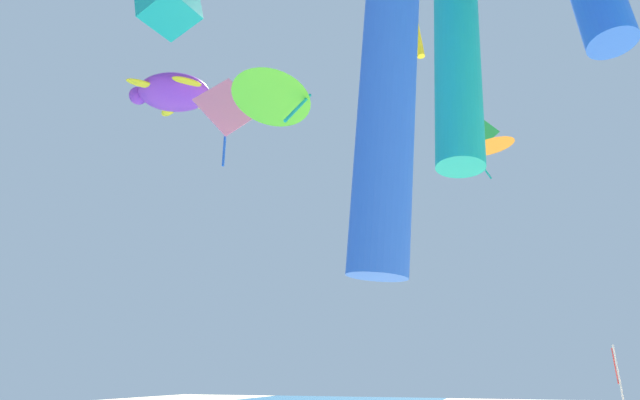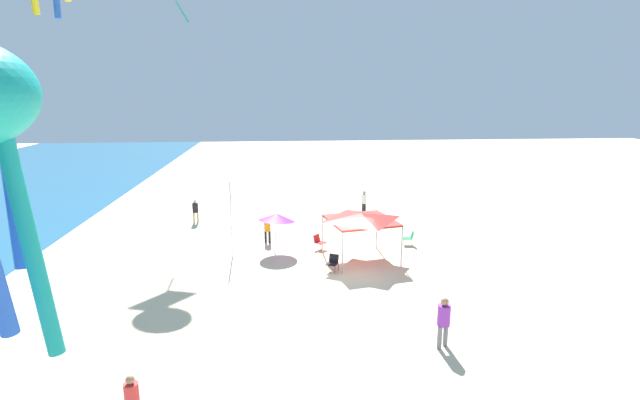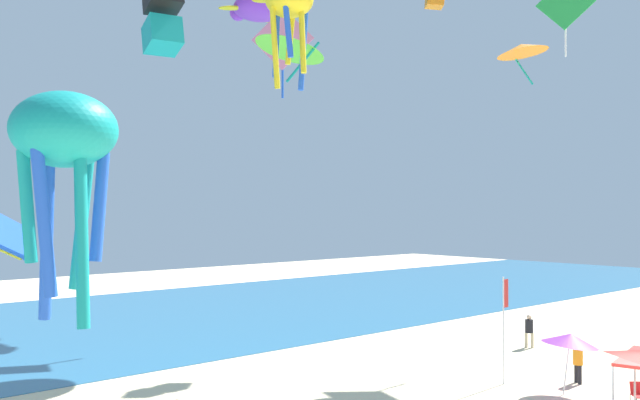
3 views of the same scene
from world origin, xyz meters
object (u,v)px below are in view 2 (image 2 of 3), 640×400
object	(u,v)px
banner_flag	(231,212)
person_kite_handler	(132,398)
folding_chair_near_cooler	(409,237)
person_beachcomber	(444,318)
person_far_stroller	(364,200)
beach_umbrella	(277,217)
folding_chair_left_of_tent	(333,262)
person_near_umbrella	(267,228)
canopy_tent	(361,218)
folding_chair_facing_ocean	(319,241)
person_watching_sky	(195,209)

from	to	relation	value
banner_flag	person_kite_handler	distance (m)	13.72
folding_chair_near_cooler	banner_flag	distance (m)	10.41
person_beachcomber	person_far_stroller	bearing A→B (deg)	55.69
person_kite_handler	beach_umbrella	bearing A→B (deg)	66.94
folding_chair_left_of_tent	person_near_umbrella	world-z (taller)	person_near_umbrella
banner_flag	person_kite_handler	xyz separation A→B (m)	(-13.57, 1.33, -1.53)
folding_chair_near_cooler	banner_flag	bearing A→B (deg)	-76.57
canopy_tent	person_near_umbrella	world-z (taller)	canopy_tent
folding_chair_left_of_tent	person_beachcomber	bearing A→B (deg)	-41.55
banner_flag	folding_chair_facing_ocean	bearing A→B (deg)	-80.17
banner_flag	beach_umbrella	bearing A→B (deg)	-77.62
person_watching_sky	person_kite_handler	size ratio (longest dim) A/B	0.99
person_beachcomber	person_near_umbrella	world-z (taller)	person_beachcomber
folding_chair_near_cooler	person_beachcomber	size ratio (longest dim) A/B	0.43
person_beachcomber	person_kite_handler	distance (m)	10.26
canopy_tent	folding_chair_near_cooler	distance (m)	4.34
beach_umbrella	banner_flag	world-z (taller)	banner_flag
beach_umbrella	person_beachcomber	world-z (taller)	beach_umbrella
folding_chair_facing_ocean	person_far_stroller	bearing A→B (deg)	16.35
folding_chair_near_cooler	folding_chair_left_of_tent	bearing A→B (deg)	-46.02
person_beachcomber	folding_chair_left_of_tent	bearing A→B (deg)	79.04
canopy_tent	folding_chair_left_of_tent	world-z (taller)	canopy_tent
folding_chair_near_cooler	person_kite_handler	world-z (taller)	person_kite_handler
person_near_umbrella	person_watching_sky	bearing A→B (deg)	170.31
person_watching_sky	person_far_stroller	distance (m)	11.89
person_far_stroller	folding_chair_facing_ocean	bearing A→B (deg)	-170.78
folding_chair_near_cooler	banner_flag	world-z (taller)	banner_flag
folding_chair_left_of_tent	folding_chair_facing_ocean	bearing A→B (deg)	123.30
folding_chair_left_of_tent	folding_chair_near_cooler	bearing A→B (deg)	63.14
person_beachcomber	person_kite_handler	world-z (taller)	person_beachcomber
canopy_tent	beach_umbrella	size ratio (longest dim) A/B	1.65
folding_chair_left_of_tent	folding_chair_facing_ocean	size ratio (longest dim) A/B	1.00
person_watching_sky	person_beachcomber	bearing A→B (deg)	-97.36
folding_chair_left_of_tent	person_watching_sky	distance (m)	12.63
folding_chair_left_of_tent	person_beachcomber	distance (m)	8.21
banner_flag	person_beachcomber	bearing A→B (deg)	-140.53
beach_umbrella	folding_chair_facing_ocean	distance (m)	2.84
folding_chair_left_of_tent	person_beachcomber	xyz separation A→B (m)	(-7.58, -3.11, 0.64)
person_near_umbrella	folding_chair_left_of_tent	bearing A→B (deg)	-21.17
canopy_tent	beach_umbrella	xyz separation A→B (m)	(1.59, 4.45, -0.31)
person_watching_sky	person_kite_handler	xyz separation A→B (m)	(-20.47, -1.80, 0.01)
folding_chair_facing_ocean	person_beachcomber	xyz separation A→B (m)	(-10.96, -3.53, 0.64)
beach_umbrella	person_watching_sky	xyz separation A→B (m)	(6.36, 5.57, -1.06)
folding_chair_left_of_tent	banner_flag	distance (m)	6.17
canopy_tent	folding_chair_near_cooler	world-z (taller)	canopy_tent
beach_umbrella	person_far_stroller	xyz separation A→B (m)	(7.77, -6.24, -1.00)
canopy_tent	folding_chair_near_cooler	size ratio (longest dim) A/B	4.82
person_kite_handler	person_far_stroller	size ratio (longest dim) A/B	0.95
canopy_tent	person_far_stroller	world-z (taller)	canopy_tent
folding_chair_left_of_tent	banner_flag	xyz separation A→B (m)	(2.55, 5.24, 2.02)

